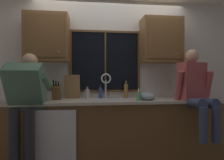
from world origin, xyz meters
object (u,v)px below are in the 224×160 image
bottle_green_glass (126,91)px  bottle_amber_small (87,94)px  person_sitting_on_counter (196,88)px  knife_block (57,93)px  person_standing (25,100)px  mixing_bowl (147,96)px  cutting_board (72,87)px  soap_dispenser (139,96)px  bottle_tall_clear (100,93)px

bottle_green_glass → bottle_amber_small: bottle_green_glass is taller
person_sitting_on_counter → knife_block: size_ratio=3.92×
person_standing → mixing_bowl: person_standing is taller
cutting_board → soap_dispenser: size_ratio=2.22×
mixing_bowl → bottle_amber_small: 0.94m
person_standing → soap_dispenser: person_standing is taller
person_standing → bottle_green_glass: size_ratio=5.41×
person_standing → knife_block: person_standing is taller
mixing_bowl → bottle_tall_clear: 0.75m
person_standing → bottle_tall_clear: size_ratio=7.25×
knife_block → person_sitting_on_counter: bearing=-9.9°
person_sitting_on_counter → bottle_green_glass: bearing=154.2°
mixing_bowl → person_sitting_on_counter: bearing=-13.3°
person_standing → bottle_amber_small: (0.78, 0.50, 0.03)m
person_sitting_on_counter → bottle_tall_clear: (-1.36, 0.47, -0.09)m
mixing_bowl → bottle_tall_clear: size_ratio=1.10×
person_standing → mixing_bowl: size_ratio=6.59×
mixing_bowl → soap_dispenser: 0.16m
person_sitting_on_counter → bottle_amber_small: 1.63m
knife_block → bottle_tall_clear: knife_block is taller
soap_dispenser → bottle_green_glass: (-0.12, 0.35, 0.06)m
person_standing → soap_dispenser: 1.54m
person_standing → cutting_board: 0.78m
bottle_green_glass → mixing_bowl: bearing=-47.6°
bottle_green_glass → bottle_amber_small: (-0.63, -0.01, -0.04)m
cutting_board → soap_dispenser: (0.98, -0.37, -0.12)m
soap_dispenser → bottle_amber_small: bearing=155.8°
knife_block → soap_dispenser: knife_block is taller
knife_block → soap_dispenser: 1.23m
person_standing → person_sitting_on_counter: bearing=1.5°
person_standing → cutting_board: size_ratio=4.15×
mixing_bowl → soap_dispenser: soap_dispenser is taller
mixing_bowl → bottle_amber_small: size_ratio=1.22×
person_sitting_on_counter → bottle_tall_clear: bearing=161.0°
soap_dispenser → bottle_green_glass: 0.37m
person_standing → knife_block: bearing=52.1°
mixing_bowl → bottle_green_glass: bearing=132.4°
bottle_green_glass → knife_block: bearing=-174.7°
mixing_bowl → bottle_green_glass: size_ratio=0.82×
bottle_green_glass → bottle_amber_small: size_ratio=1.48×
person_standing → bottle_amber_small: 0.93m
soap_dispenser → bottle_tall_clear: size_ratio=0.79×
cutting_board → mixing_bowl: 1.18m
person_standing → bottle_tall_clear: 1.12m
person_standing → bottle_green_glass: (1.41, 0.51, 0.07)m
soap_dispenser → bottle_tall_clear: bearing=146.1°
bottle_green_glass → bottle_tall_clear: size_ratio=1.34×
bottle_tall_clear → bottle_amber_small: 0.21m
person_sitting_on_counter → soap_dispenser: person_sitting_on_counter is taller
cutting_board → mixing_bowl: size_ratio=1.59×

